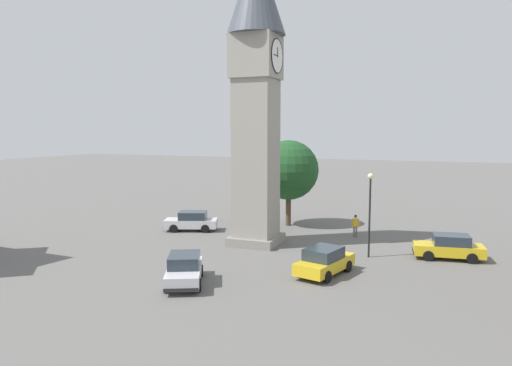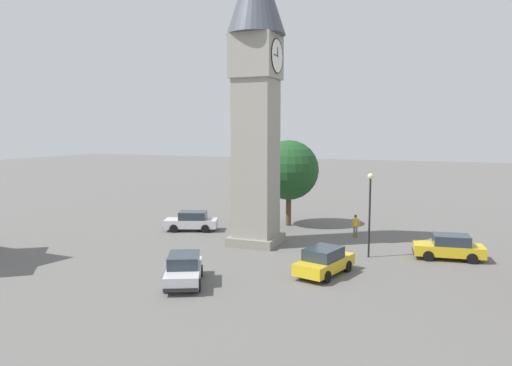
# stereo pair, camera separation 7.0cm
# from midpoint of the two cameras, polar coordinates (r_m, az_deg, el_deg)

# --- Properties ---
(ground_plane) EXTENTS (200.00, 200.00, 0.00)m
(ground_plane) POSITION_cam_midpoint_polar(r_m,az_deg,el_deg) (33.80, 0.06, -7.24)
(ground_plane) COLOR #605E5B
(clock_tower) EXTENTS (3.98, 3.98, 20.39)m
(clock_tower) POSITION_cam_midpoint_polar(r_m,az_deg,el_deg) (33.10, 0.06, 13.24)
(clock_tower) COLOR gray
(clock_tower) RESTS_ON ground
(car_blue_kerb) EXTENTS (2.22, 4.31, 1.53)m
(car_blue_kerb) POSITION_cam_midpoint_polar(r_m,az_deg,el_deg) (32.02, 22.06, -7.07)
(car_blue_kerb) COLOR gold
(car_blue_kerb) RESTS_ON ground
(car_silver_kerb) EXTENTS (3.01, 4.46, 1.53)m
(car_silver_kerb) POSITION_cam_midpoint_polar(r_m,az_deg,el_deg) (38.33, -7.63, -4.51)
(car_silver_kerb) COLOR silver
(car_silver_kerb) RESTS_ON ground
(car_red_corner) EXTENTS (4.43, 2.71, 1.53)m
(car_red_corner) POSITION_cam_midpoint_polar(r_m,az_deg,el_deg) (26.89, 8.21, -9.19)
(car_red_corner) COLOR gold
(car_red_corner) RESTS_ON ground
(car_white_side) EXTENTS (4.45, 3.31, 1.53)m
(car_white_side) POSITION_cam_midpoint_polar(r_m,az_deg,el_deg) (25.39, -8.50, -10.12)
(car_white_side) COLOR silver
(car_white_side) RESTS_ON ground
(pedestrian) EXTENTS (0.32, 0.54, 1.69)m
(pedestrian) POSITION_cam_midpoint_polar(r_m,az_deg,el_deg) (36.34, 11.82, -4.79)
(pedestrian) COLOR #706656
(pedestrian) RESTS_ON ground
(tree) EXTENTS (4.94, 4.94, 7.12)m
(tree) POSITION_cam_midpoint_polar(r_m,az_deg,el_deg) (39.65, 3.98, 1.54)
(tree) COLOR brown
(tree) RESTS_ON ground
(lamp_post) EXTENTS (0.36, 0.36, 5.28)m
(lamp_post) POSITION_cam_midpoint_polar(r_m,az_deg,el_deg) (30.45, 13.47, -2.19)
(lamp_post) COLOR black
(lamp_post) RESTS_ON ground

